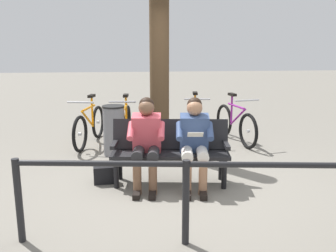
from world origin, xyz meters
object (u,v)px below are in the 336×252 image
Objects in this scene: bicycle_green at (158,123)px; bicycle_black at (90,126)px; bicycle_blue at (195,122)px; person_reading at (194,139)px; litter_bin at (114,130)px; bench at (170,147)px; tree_trunk at (159,64)px; bicycle_silver at (125,125)px; person_companion at (146,138)px; bicycle_purple at (235,124)px; handbag at (105,175)px.

bicycle_black is at bearing -73.05° from bicycle_green.
person_reading is at bearing -4.01° from bicycle_blue.
bench is at bearing 121.35° from litter_bin.
bench is 0.53× the size of tree_trunk.
bicycle_silver reaches higher than bench.
bicycle_silver is at bearing -75.35° from person_companion.
bicycle_blue is 1.00× the size of bicycle_silver.
bench is 0.99× the size of bicycle_purple.
person_companion reaches higher than bicycle_purple.
person_reading reaches higher than litter_bin.
person_reading is at bearing 16.19° from bicycle_green.
bench is at bearing -27.02° from person_reading.
person_companion reaches higher than handbag.
bicycle_blue is at bearing 108.07° from bicycle_black.
bench is 0.98× the size of bicycle_blue.
tree_trunk reaches higher than bicycle_purple.
bicycle_silver is 0.68m from bicycle_black.
person_reading is 0.73× the size of bicycle_black.
bicycle_silver reaches higher than litter_bin.
bicycle_black is (0.98, -2.21, -0.30)m from person_companion.
bicycle_purple is at bearing -161.72° from tree_trunk.
bench is 1.59m from litter_bin.
bench is 2.50m from bicycle_purple.
handbag is at bearing -3.89° from person_reading.
bicycle_purple is at bearing -123.82° from person_companion.
bicycle_silver is at bearing -63.99° from bicycle_green.
bicycle_purple is (-1.52, -0.50, -1.20)m from tree_trunk.
bicycle_silver is (0.65, 0.19, 0.00)m from bicycle_green.
person_companion reaches higher than bicycle_black.
handbag is 0.18× the size of bicycle_purple.
person_reading is at bearing -39.45° from bicycle_purple.
litter_bin is 1.81m from bicycle_blue.
bench is 0.39m from person_reading.
bicycle_black is at bearing -86.16° from bicycle_silver.
bicycle_blue reaches higher than bench.
bicycle_purple is 1.51m from bicycle_green.
handbag is 0.35× the size of litter_bin.
tree_trunk reaches higher than person_companion.
bicycle_purple and bicycle_black have the same top height.
bicycle_blue is (0.75, -0.25, 0.00)m from bicycle_purple.
bicycle_black is (1.62, -2.29, -0.31)m from person_reading.
person_companion is 2.24m from bicycle_silver.
bicycle_green and bicycle_silver have the same top height.
bicycle_purple is at bearing 93.60° from bicycle_silver.
tree_trunk reaches higher than litter_bin.
bench is 0.39m from person_companion.
person_reading is 2.51m from bicycle_blue.
bench is at bearing 45.65° from bicycle_black.
litter_bin is at bearing -47.34° from person_reading.
tree_trunk is 1.89× the size of bicycle_black.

